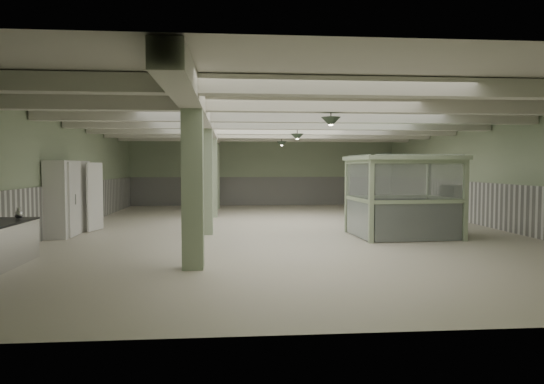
{
  "coord_description": "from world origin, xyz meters",
  "views": [
    {
      "loc": [
        -1.74,
        -15.76,
        2.05
      ],
      "look_at": [
        -0.52,
        -1.47,
        1.3
      ],
      "focal_mm": 32.0,
      "sensor_mm": 36.0,
      "label": 1
    }
  ],
  "objects": [
    {
      "name": "girder",
      "position": [
        -2.5,
        0.0,
        3.38
      ],
      "size": [
        0.45,
        19.9,
        0.4
      ],
      "primitive_type": "cube",
      "color": "beige",
      "rests_on": "ceiling"
    },
    {
      "name": "filing_cabinet",
      "position": [
        4.99,
        -1.62,
        0.75
      ],
      "size": [
        0.62,
        0.78,
        1.49
      ],
      "primitive_type": "cube",
      "rotation": [
        0.0,
        0.0,
        0.22
      ],
      "color": "#565647",
      "rests_on": "floor"
    },
    {
      "name": "walkin_cooler",
      "position": [
        -6.62,
        -0.64,
        1.13
      ],
      "size": [
        0.9,
        2.47,
        2.26
      ],
      "color": "white",
      "rests_on": "floor"
    },
    {
      "name": "floor",
      "position": [
        0.0,
        0.0,
        0.0
      ],
      "size": [
        20.0,
        20.0,
        0.0
      ],
      "primitive_type": "plane",
      "color": "silver",
      "rests_on": "ground"
    },
    {
      "name": "beam_d",
      "position": [
        0.0,
        0.0,
        3.42
      ],
      "size": [
        13.9,
        0.35,
        0.32
      ],
      "primitive_type": "cube",
      "color": "beige",
      "rests_on": "ceiling"
    },
    {
      "name": "wall_front",
      "position": [
        0.0,
        -10.0,
        1.8
      ],
      "size": [
        14.0,
        0.02,
        3.6
      ],
      "primitive_type": "cube",
      "color": "#A4B591",
      "rests_on": "floor"
    },
    {
      "name": "wall_left",
      "position": [
        -7.0,
        0.0,
        1.8
      ],
      "size": [
        0.02,
        20.0,
        3.6
      ],
      "primitive_type": "cube",
      "color": "#A4B591",
      "rests_on": "floor"
    },
    {
      "name": "guard_booth",
      "position": [
        3.28,
        -1.96,
        1.63
      ],
      "size": [
        3.06,
        2.63,
        2.39
      ],
      "rotation": [
        0.0,
        0.0,
        0.05
      ],
      "color": "#A9BF99",
      "rests_on": "floor"
    },
    {
      "name": "beam_e",
      "position": [
        0.0,
        2.5,
        3.42
      ],
      "size": [
        13.9,
        0.35,
        0.32
      ],
      "primitive_type": "cube",
      "color": "beige",
      "rests_on": "ceiling"
    },
    {
      "name": "beam_c",
      "position": [
        0.0,
        -2.5,
        3.42
      ],
      "size": [
        13.9,
        0.35,
        0.32
      ],
      "primitive_type": "cube",
      "color": "beige",
      "rests_on": "ceiling"
    },
    {
      "name": "wall_back",
      "position": [
        0.0,
        10.0,
        1.8
      ],
      "size": [
        14.0,
        0.02,
        3.6
      ],
      "primitive_type": "cube",
      "color": "#A4B591",
      "rests_on": "floor"
    },
    {
      "name": "wainscot_back",
      "position": [
        0.0,
        9.97,
        0.75
      ],
      "size": [
        13.9,
        0.05,
        1.5
      ],
      "primitive_type": "cube",
      "color": "white",
      "rests_on": "floor"
    },
    {
      "name": "column_a",
      "position": [
        -2.5,
        -6.0,
        1.8
      ],
      "size": [
        0.42,
        0.42,
        3.6
      ],
      "primitive_type": "cube",
      "color": "#9FB390",
      "rests_on": "floor"
    },
    {
      "name": "pendant_back",
      "position": [
        0.5,
        5.5,
        3.05
      ],
      "size": [
        0.44,
        0.44,
        0.22
      ],
      "primitive_type": "cone",
      "rotation": [
        3.14,
        0.0,
        0.0
      ],
      "color": "#2F3F2F",
      "rests_on": "ceiling"
    },
    {
      "name": "beam_g",
      "position": [
        0.0,
        7.5,
        3.42
      ],
      "size": [
        13.9,
        0.35,
        0.32
      ],
      "primitive_type": "cube",
      "color": "beige",
      "rests_on": "ceiling"
    },
    {
      "name": "ceiling",
      "position": [
        0.0,
        0.0,
        3.6
      ],
      "size": [
        14.0,
        20.0,
        0.02
      ],
      "primitive_type": "cube",
      "color": "silver",
      "rests_on": "wall_back"
    },
    {
      "name": "beam_f",
      "position": [
        0.0,
        5.0,
        3.42
      ],
      "size": [
        13.9,
        0.35,
        0.32
      ],
      "primitive_type": "cube",
      "color": "beige",
      "rests_on": "ceiling"
    },
    {
      "name": "wainscot_left",
      "position": [
        -6.97,
        0.0,
        0.75
      ],
      "size": [
        0.05,
        19.9,
        1.5
      ],
      "primitive_type": "cube",
      "color": "white",
      "rests_on": "floor"
    },
    {
      "name": "column_b",
      "position": [
        -2.5,
        -1.0,
        1.8
      ],
      "size": [
        0.42,
        0.42,
        3.6
      ],
      "primitive_type": "cube",
      "color": "#9FB390",
      "rests_on": "floor"
    },
    {
      "name": "pendant_mid",
      "position": [
        0.5,
        0.5,
        3.05
      ],
      "size": [
        0.44,
        0.44,
        0.22
      ],
      "primitive_type": "cone",
      "rotation": [
        3.14,
        0.0,
        0.0
      ],
      "color": "#2F3F2F",
      "rests_on": "ceiling"
    },
    {
      "name": "beam_b",
      "position": [
        0.0,
        -5.0,
        3.42
      ],
      "size": [
        13.9,
        0.35,
        0.32
      ],
      "primitive_type": "cube",
      "color": "beige",
      "rests_on": "ceiling"
    },
    {
      "name": "pendant_front",
      "position": [
        0.5,
        -5.0,
        3.05
      ],
      "size": [
        0.44,
        0.44,
        0.22
      ],
      "primitive_type": "cone",
      "rotation": [
        3.14,
        0.0,
        0.0
      ],
      "color": "#2F3F2F",
      "rests_on": "ceiling"
    },
    {
      "name": "wall_right",
      "position": [
        7.0,
        0.0,
        1.8
      ],
      "size": [
        0.02,
        20.0,
        3.6
      ],
      "primitive_type": "cube",
      "color": "#A4B591",
      "rests_on": "floor"
    },
    {
      "name": "column_d",
      "position": [
        -2.5,
        8.0,
        1.8
      ],
      "size": [
        0.42,
        0.42,
        3.6
      ],
      "primitive_type": "cube",
      "color": "#9FB390",
      "rests_on": "floor"
    },
    {
      "name": "wainscot_right",
      "position": [
        6.97,
        0.0,
        0.75
      ],
      "size": [
        0.05,
        19.9,
        1.5
      ],
      "primitive_type": "cube",
      "color": "white",
      "rests_on": "floor"
    },
    {
      "name": "pitcher_near",
      "position": [
        -6.41,
        -4.69,
        1.02
      ],
      "size": [
        0.2,
        0.22,
        0.25
      ],
      "primitive_type": null,
      "rotation": [
        0.0,
        0.0,
        0.18
      ],
      "color": "silver",
      "rests_on": "prep_counter"
    },
    {
      "name": "beam_a",
      "position": [
        0.0,
        -7.5,
        3.42
      ],
      "size": [
        13.9,
        0.35,
        0.32
      ],
      "primitive_type": "cube",
      "color": "beige",
      "rests_on": "ceiling"
    },
    {
      "name": "column_c",
      "position": [
        -2.5,
        4.0,
        1.8
      ],
      "size": [
        0.42,
        0.42,
        3.6
      ],
      "primitive_type": "cube",
      "color": "#9FB390",
      "rests_on": "floor"
    }
  ]
}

